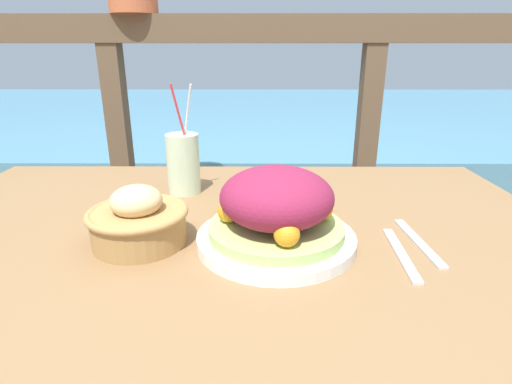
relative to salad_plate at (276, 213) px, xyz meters
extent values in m
cube|color=olive|center=(-0.09, 0.05, -0.08)|extent=(1.29, 0.86, 0.04)
cube|color=olive|center=(-0.67, 0.42, -0.43)|extent=(0.06, 0.06, 0.67)
cube|color=olive|center=(0.50, 0.42, -0.43)|extent=(0.06, 0.06, 0.67)
cube|color=brown|center=(-0.09, 0.83, 0.32)|extent=(2.80, 0.08, 0.09)
cube|color=brown|center=(-0.54, 0.83, -0.24)|extent=(0.07, 0.07, 1.04)
cube|color=brown|center=(0.37, 0.83, -0.24)|extent=(0.07, 0.07, 1.04)
cube|color=teal|center=(-0.09, 3.33, -0.53)|extent=(12.00, 4.00, 0.48)
cylinder|color=white|center=(0.00, 0.00, -0.05)|extent=(0.27, 0.27, 0.02)
cylinder|color=#A8C66B|center=(0.00, 0.00, -0.03)|extent=(0.23, 0.23, 0.02)
ellipsoid|color=maroon|center=(0.00, 0.00, 0.03)|extent=(0.19, 0.19, 0.10)
sphere|color=orange|center=(0.08, 0.02, 0.00)|extent=(0.04, 0.04, 0.04)
sphere|color=orange|center=(0.00, 0.08, 0.00)|extent=(0.04, 0.04, 0.04)
sphere|color=orange|center=(-0.08, 0.01, 0.00)|extent=(0.04, 0.04, 0.04)
sphere|color=orange|center=(0.01, -0.08, 0.00)|extent=(0.04, 0.04, 0.04)
cylinder|color=beige|center=(-0.20, 0.27, 0.01)|extent=(0.08, 0.08, 0.14)
cylinder|color=red|center=(-0.20, 0.26, 0.08)|extent=(0.04, 0.04, 0.22)
cylinder|color=white|center=(-0.20, 0.28, 0.08)|extent=(0.05, 0.04, 0.21)
cylinder|color=#AD7F47|center=(-0.24, 0.00, -0.03)|extent=(0.16, 0.16, 0.06)
torus|color=#AD7F47|center=(-0.24, 0.00, 0.00)|extent=(0.17, 0.17, 0.01)
ellipsoid|color=#DBB77A|center=(-0.24, 0.00, 0.02)|extent=(0.09, 0.09, 0.05)
cube|color=silver|center=(0.20, -0.04, -0.06)|extent=(0.03, 0.18, 0.00)
cube|color=silver|center=(0.25, 0.01, -0.06)|extent=(0.03, 0.18, 0.00)
camera|label=1|loc=(-0.03, -0.62, 0.26)|focal=28.00mm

